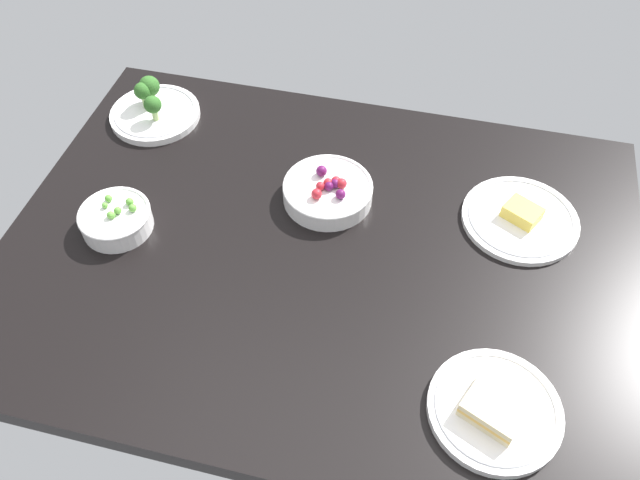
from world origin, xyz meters
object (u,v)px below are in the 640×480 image
object	(u,v)px
bowl_peas	(116,219)
plate_cheese	(520,218)
bowl_berries	(328,191)
plate_sandwich	(495,408)
plate_broccoli	(154,109)

from	to	relation	value
bowl_peas	plate_cheese	bearing A→B (deg)	-165.28
plate_cheese	bowl_berries	size ratio (longest dim) A/B	1.26
plate_sandwich	plate_broccoli	size ratio (longest dim) A/B	1.04
bowl_peas	plate_cheese	size ratio (longest dim) A/B	0.61
plate_sandwich	bowl_peas	world-z (taller)	bowl_peas
bowl_peas	bowl_berries	bearing A→B (deg)	-155.85
plate_broccoli	bowl_peas	xyz separation A→B (cm)	(-6.22, 32.43, 0.43)
plate_broccoli	plate_cheese	bearing A→B (deg)	171.04
plate_sandwich	bowl_berries	world-z (taller)	bowl_berries
plate_broccoli	plate_sandwich	bearing A→B (deg)	145.68
plate_sandwich	bowl_berries	distance (cm)	51.87
plate_broccoli	bowl_peas	world-z (taller)	plate_broccoli
plate_sandwich	plate_broccoli	distance (cm)	95.38
bowl_peas	plate_sandwich	bearing A→B (deg)	163.61
bowl_peas	plate_cheese	xyz separation A→B (cm)	(-74.82, -19.65, -1.50)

